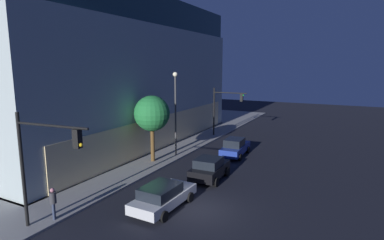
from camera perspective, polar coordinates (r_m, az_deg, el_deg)
name	(u,v)px	position (r m, az deg, el deg)	size (l,w,h in m)	color
ground_plane	(200,210)	(19.50, 1.47, -16.12)	(120.00, 120.00, 0.00)	black
modern_building	(89,73)	(38.61, -18.41, 8.10)	(32.15, 21.22, 15.54)	#4C4C51
traffic_light_near_corner	(41,155)	(17.18, -25.86, -5.78)	(0.63, 4.45, 6.12)	black
traffic_light_far_corner	(224,105)	(37.47, 5.94, 2.83)	(0.39, 4.11, 5.81)	black
street_lamp_sidewalk	(175,104)	(28.98, -3.05, 3.01)	(0.44, 0.44, 7.85)	#404040
sidewalk_tree	(152,114)	(27.40, -7.35, 1.14)	(3.13, 3.13, 5.87)	brown
pedestrian_waiting	(53,201)	(19.27, -24.09, -13.34)	(0.36, 0.36, 1.81)	#2D3851
car_silver	(163,196)	(19.42, -5.38, -13.68)	(4.81, 2.31, 1.54)	#B7BABF
car_black	(210,168)	(23.92, 3.23, -8.82)	(4.12, 2.32, 1.73)	black
car_blue	(235,147)	(30.28, 7.89, -4.94)	(4.74, 2.15, 1.73)	navy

